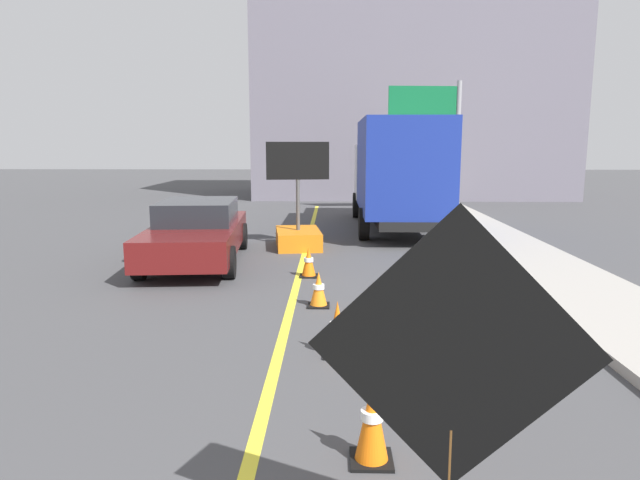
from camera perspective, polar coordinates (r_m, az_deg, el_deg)
lane_center_stripe at (r=6.76m, az=-4.74°, el=-13.30°), size 0.14×36.00×0.01m
roadwork_sign at (r=3.27m, az=13.38°, el=-11.54°), size 1.62×0.26×2.33m
arrow_board_trailer at (r=14.59m, az=-2.23°, el=1.15°), size 1.60×1.93×2.70m
box_truck at (r=17.75m, az=7.80°, el=6.92°), size 2.53×7.64×3.35m
pickup_car at (r=12.99m, az=-12.33°, el=0.84°), size 2.29×5.02×1.38m
highway_guide_sign at (r=22.32m, az=11.83°, el=11.47°), size 2.78×0.37×5.00m
far_building_block at (r=30.69m, az=8.85°, el=14.43°), size 15.41×8.16×10.50m
traffic_cone_near_sign at (r=4.95m, az=5.28°, el=-17.78°), size 0.36×0.36×0.74m
traffic_cone_mid_lane at (r=7.17m, az=1.76°, el=-8.98°), size 0.36×0.36×0.71m
traffic_cone_far_lane at (r=9.28m, az=-0.14°, el=-5.02°), size 0.36×0.36×0.59m
traffic_cone_curbside at (r=11.33m, az=-1.15°, el=-2.25°), size 0.36×0.36×0.61m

